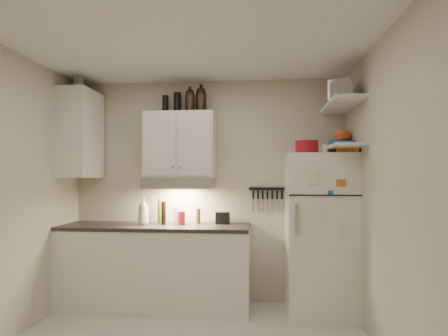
{
  "coord_description": "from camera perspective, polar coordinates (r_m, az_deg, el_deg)",
  "views": [
    {
      "loc": [
        0.61,
        -2.91,
        1.47
      ],
      "look_at": [
        0.25,
        0.9,
        1.55
      ],
      "focal_mm": 30.0,
      "sensor_mm": 36.0,
      "label": 1
    }
  ],
  "objects": [
    {
      "name": "spice_jar",
      "position": [
        4.02,
        15.18,
        2.84
      ],
      "size": [
        0.07,
        0.07,
        0.1
      ],
      "primitive_type": "cylinder",
      "rotation": [
        0.0,
        0.0,
        -0.19
      ],
      "color": "silver",
      "rests_on": "fridge"
    },
    {
      "name": "caddy",
      "position": [
        4.31,
        -0.19,
        -7.64
      ],
      "size": [
        0.16,
        0.12,
        0.13
      ],
      "primitive_type": "cube",
      "rotation": [
        0.0,
        0.0,
        -0.05
      ],
      "color": "black",
      "rests_on": "countertop"
    },
    {
      "name": "pepper_mill",
      "position": [
        4.34,
        -3.97,
        -7.33
      ],
      "size": [
        0.07,
        0.07,
        0.17
      ],
      "primitive_type": "cylinder",
      "rotation": [
        0.0,
        0.0,
        0.37
      ],
      "color": "brown",
      "rests_on": "countertop"
    },
    {
      "name": "bowl_orange",
      "position": [
        4.24,
        17.58,
        4.52
      ],
      "size": [
        0.17,
        0.17,
        0.05
      ],
      "primitive_type": "cylinder",
      "color": "#F13D16",
      "rests_on": "bowl_teal"
    },
    {
      "name": "side_jar",
      "position": [
        4.76,
        -21.3,
        11.68
      ],
      "size": [
        0.12,
        0.12,
        0.15
      ],
      "primitive_type": "cylinder",
      "rotation": [
        0.0,
        0.0,
        0.1
      ],
      "color": "silver",
      "rests_on": "side_cabinet"
    },
    {
      "name": "countertop",
      "position": [
        4.31,
        -10.41,
        -8.79
      ],
      "size": [
        2.1,
        0.62,
        0.04
      ],
      "primitive_type": "cube",
      "color": "#2C2826",
      "rests_on": "base_cabinet"
    },
    {
      "name": "ceiling",
      "position": [
        3.18,
        -6.38,
        19.81
      ],
      "size": [
        3.2,
        3.0,
        0.02
      ],
      "primitive_type": "cube",
      "color": "white",
      "rests_on": "ground"
    },
    {
      "name": "range_hood",
      "position": [
        4.28,
        -6.9,
        -2.27
      ],
      "size": [
        0.76,
        0.46,
        0.12
      ],
      "primitive_type": "cube",
      "color": "silver",
      "rests_on": "back_wall"
    },
    {
      "name": "thermos_a",
      "position": [
        4.5,
        -7.12,
        9.75
      ],
      "size": [
        0.1,
        0.1,
        0.25
      ],
      "primitive_type": "cylinder",
      "rotation": [
        0.0,
        0.0,
        -0.16
      ],
      "color": "black",
      "rests_on": "upper_cabinet"
    },
    {
      "name": "upper_cabinet",
      "position": [
        4.35,
        -6.7,
        3.48
      ],
      "size": [
        0.8,
        0.33,
        0.75
      ],
      "primitive_type": "cube",
      "color": "white",
      "rests_on": "back_wall"
    },
    {
      "name": "tin_b",
      "position": [
        3.79,
        17.45,
        11.39
      ],
      "size": [
        0.19,
        0.19,
        0.16
      ],
      "primitive_type": "cube",
      "rotation": [
        0.0,
        0.0,
        0.27
      ],
      "color": "#AAAAAD",
      "rests_on": "shelf_hi"
    },
    {
      "name": "back_wall",
      "position": [
        4.46,
        -2.47,
        -3.39
      ],
      "size": [
        3.2,
        0.02,
        2.6
      ],
      "primitive_type": "cube",
      "color": "beige",
      "rests_on": "ground"
    },
    {
      "name": "fridge",
      "position": [
        4.16,
        14.39,
        -9.72
      ],
      "size": [
        0.7,
        0.68,
        1.7
      ],
      "primitive_type": "cube",
      "color": "white",
      "rests_on": "floor"
    },
    {
      "name": "base_cabinet",
      "position": [
        4.39,
        -10.43,
        -14.75
      ],
      "size": [
        2.1,
        0.6,
        0.88
      ],
      "primitive_type": "cube",
      "color": "white",
      "rests_on": "floor"
    },
    {
      "name": "soap_bottle",
      "position": [
        4.33,
        -12.19,
        -6.2
      ],
      "size": [
        0.17,
        0.17,
        0.34
      ],
      "primitive_type": "imported",
      "rotation": [
        0.0,
        0.0,
        0.34
      ],
      "color": "white",
      "rests_on": "countertop"
    },
    {
      "name": "right_wall",
      "position": [
        3.08,
        24.42,
        -4.24
      ],
      "size": [
        0.02,
        3.0,
        2.6
      ],
      "primitive_type": "cube",
      "color": "beige",
      "rests_on": "ground"
    },
    {
      "name": "thermos_b",
      "position": [
        4.51,
        -8.91,
        9.5
      ],
      "size": [
        0.09,
        0.09,
        0.21
      ],
      "primitive_type": "cylinder",
      "rotation": [
        0.0,
        0.0,
        0.3
      ],
      "color": "black",
      "rests_on": "upper_cabinet"
    },
    {
      "name": "shelf_lo",
      "position": [
        4.03,
        17.43,
        2.98
      ],
      "size": [
        0.3,
        0.95,
        0.03
      ],
      "primitive_type": "cube",
      "color": "white",
      "rests_on": "right_wall"
    },
    {
      "name": "clear_bottle",
      "position": [
        4.32,
        -7.28,
        -7.23
      ],
      "size": [
        0.07,
        0.07,
        0.19
      ],
      "primitive_type": "cylinder",
      "rotation": [
        0.0,
        0.0,
        0.13
      ],
      "color": "silver",
      "rests_on": "countertop"
    },
    {
      "name": "dutch_oven",
      "position": [
        4.05,
        12.5,
        3.08
      ],
      "size": [
        0.26,
        0.26,
        0.14
      ],
      "primitive_type": "cylinder",
      "rotation": [
        0.0,
        0.0,
        -0.09
      ],
      "color": "#A1121B",
      "rests_on": "fridge"
    },
    {
      "name": "red_jar",
      "position": [
        4.26,
        -6.46,
        -7.57
      ],
      "size": [
        0.1,
        0.1,
        0.15
      ],
      "primitive_type": "cylinder",
      "rotation": [
        0.0,
        0.0,
        0.35
      ],
      "color": "#A1121B",
      "rests_on": "countertop"
    },
    {
      "name": "growler_a",
      "position": [
        4.34,
        -5.21,
        10.28
      ],
      "size": [
        0.13,
        0.13,
        0.27
      ],
      "primitive_type": null,
      "rotation": [
        0.0,
        0.0,
        0.14
      ],
      "color": "black",
      "rests_on": "upper_cabinet"
    },
    {
      "name": "bowl_teal",
      "position": [
        4.27,
        17.12,
        3.53
      ],
      "size": [
        0.22,
        0.22,
        0.09
      ],
      "primitive_type": "cylinder",
      "color": "#1B5D99",
      "rests_on": "shelf_lo"
    },
    {
      "name": "oil_bottle",
      "position": [
        4.4,
        -9.74,
        -6.54
      ],
      "size": [
        0.05,
        0.05,
        0.28
      ],
      "primitive_type": "cylinder",
      "rotation": [
        0.0,
        0.0,
        -0.02
      ],
      "color": "#4C6519",
      "rests_on": "countertop"
    },
    {
      "name": "bowl_yellow",
      "position": [
        4.24,
        17.57,
        5.16
      ],
      "size": [
        0.14,
        0.14,
        0.04
      ],
      "primitive_type": "cylinder",
      "color": "#C07021",
      "rests_on": "bowl_orange"
    },
    {
      "name": "growler_b",
      "position": [
        4.38,
        -3.53,
        10.36
      ],
      "size": [
        0.16,
        0.16,
        0.3
      ],
      "primitive_type": null,
      "rotation": [
        0.0,
        0.0,
        -0.39
      ],
      "color": "black",
      "rests_on": "upper_cabinet"
    },
    {
      "name": "stock_pot",
      "position": [
        4.33,
        17.53,
        9.93
      ],
      "size": [
        0.27,
        0.27,
        0.17
      ],
      "primitive_type": "cylinder",
      "rotation": [
        0.0,
        0.0,
        0.11
      ],
      "color": "silver",
      "rests_on": "shelf_hi"
    },
    {
      "name": "shelf_hi",
      "position": [
        4.09,
        17.39,
        9.14
      ],
      "size": [
        0.3,
        0.95,
        0.03
      ],
      "primitive_type": "cube",
      "color": "white",
      "rests_on": "right_wall"
    },
    {
      "name": "side_cabinet",
      "position": [
        4.61,
        -21.03,
        4.85
      ],
      "size": [
        0.33,
        0.55,
        1.0
      ],
      "primitive_type": "cube",
      "color": "white",
      "rests_on": "left_wall"
    },
    {
      "name": "book_stack",
      "position": [
        4.01,
        18.54,
        2.8
      ],
      "size": [
        0.3,
        0.33,
        0.09
      ],
      "primitive_type": "cube",
      "rotation": [
        0.0,
        0.0,
        -0.34
      ],
      "color": "orange",
      "rests_on": "fridge"
    },
    {
      "name": "tin_a",
      "position": [
        3.97,
        17.28,
        11.15
      ],
      "size": [
        0.26,
        0.25,
        0.2
      ],
      "primitive_type": "cube",
      "rotation": [
        0.0,
        0.0,
        -0.41
      ],
      "color": "#AAAAAD",
      "rests_on": "shelf_hi"
    },
    {
      "name": "vinegar_bottle",
      "position": [
        4.29,
        -9.18,
        -6.8
      ],
      "size": [
        0.06,
        0.06,
        0.26
      ],
      "primitive_type": "cylinder",
      "rotation": [
        0.0,
        0.0,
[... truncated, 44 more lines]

